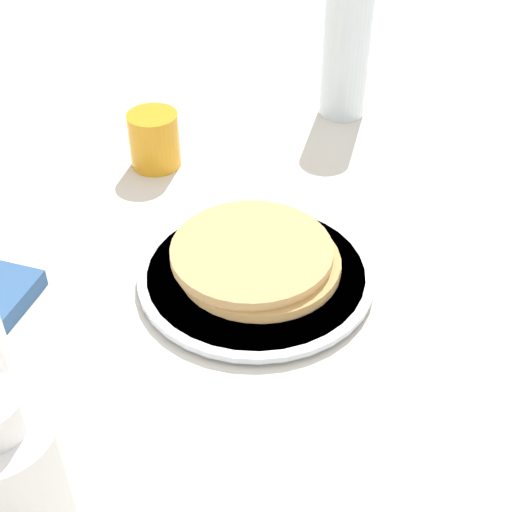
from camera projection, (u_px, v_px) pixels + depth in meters
name	position (u px, v px, depth m)	size (l,w,h in m)	color
ground_plane	(268.00, 300.00, 0.75)	(4.00, 4.00, 0.00)	silver
plate	(256.00, 274.00, 0.77)	(0.26, 0.26, 0.01)	silver
pancake_stack	(257.00, 259.00, 0.76)	(0.18, 0.18, 0.03)	tan
juice_glass	(154.00, 140.00, 0.94)	(0.07, 0.07, 0.07)	orange
cream_jug	(10.00, 467.00, 0.53)	(0.09, 0.09, 0.14)	white
water_bottle_near	(346.00, 51.00, 1.01)	(0.07, 0.07, 0.21)	silver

